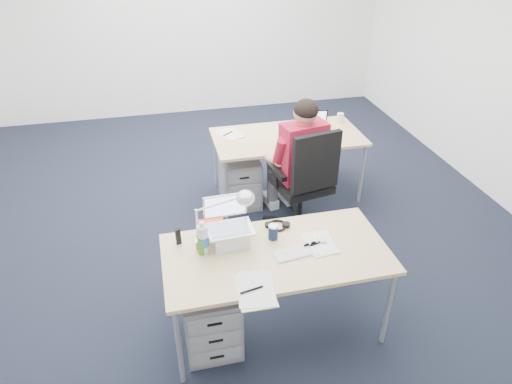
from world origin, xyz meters
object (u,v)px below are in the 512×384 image
sunglasses (310,245)px  wireless_keyboard (294,253)px  drawer_pedestal_far (240,180)px  desk_far (288,140)px  headphones (277,225)px  desk_lamp (216,220)px  bear_figurine (202,244)px  dark_laptop (314,123)px  seated_person (295,161)px  cordless_phone (178,236)px  drawer_pedestal_near (210,314)px  desk_near (276,257)px  water_bottle (203,238)px  computer_mouse (321,239)px  far_cup (340,118)px  book_stack (212,229)px  silver_laptop (230,224)px  office_chair (302,202)px

sunglasses → wireless_keyboard: bearing=-168.4°
drawer_pedestal_far → wireless_keyboard: 1.92m
desk_far → wireless_keyboard: bearing=-105.2°
headphones → desk_lamp: (-0.48, -0.12, 0.21)m
bear_figurine → dark_laptop: 2.26m
seated_person → cordless_phone: seated_person is taller
dark_laptop → seated_person: bearing=-117.5°
seated_person → bear_figurine: size_ratio=8.16×
drawer_pedestal_near → bear_figurine: 0.56m
wireless_keyboard → headphones: size_ratio=1.50×
desk_near → water_bottle: water_bottle is taller
wireless_keyboard → dark_laptop: 2.07m
computer_mouse → far_cup: far_cup is taller
computer_mouse → book_stack: bearing=151.4°
bear_figurine → sunglasses: bearing=-14.4°
computer_mouse → cordless_phone: cordless_phone is taller
desk_far → sunglasses: size_ratio=15.38×
computer_mouse → sunglasses: bearing=-167.7°
desk_far → cordless_phone: bearing=-128.9°
desk_near → bear_figurine: bearing=167.8°
bear_figurine → dark_laptop: (1.43, 1.75, 0.04)m
desk_far → wireless_keyboard: size_ratio=5.48×
desk_near → silver_laptop: 0.41m
seated_person → silver_laptop: seated_person is taller
desk_far → silver_laptop: (-0.94, -1.70, 0.22)m
headphones → desk_near: bearing=-93.7°
far_cup → office_chair: bearing=-128.8°
office_chair → computer_mouse: size_ratio=11.74×
desk_near → drawer_pedestal_far: bearing=87.1°
bear_figurine → drawer_pedestal_far: bearing=63.8°
desk_far → seated_person: seated_person is taller
headphones → dark_laptop: dark_laptop is taller
desk_far → drawer_pedestal_near: bearing=-120.8°
drawer_pedestal_near → dark_laptop: (1.42, 1.90, 0.58)m
water_bottle → desk_far: bearing=56.9°
drawer_pedestal_far → cordless_phone: cordless_phone is taller
far_cup → drawer_pedestal_far: bearing=-168.1°
cordless_phone → far_cup: bearing=22.7°
dark_laptop → desk_lamp: bearing=-119.7°
office_chair → cordless_phone: office_chair is taller
desk_near → water_bottle: size_ratio=6.21×
far_cup → dark_laptop: bearing=-150.9°
drawer_pedestal_near → desk_lamp: size_ratio=1.24×
drawer_pedestal_near → desk_lamp: 0.72m
seated_person → bear_figurine: (-1.08, -1.26, 0.13)m
office_chair → seated_person: size_ratio=0.84×
silver_laptop → dark_laptop: bearing=51.9°
far_cup → bear_figurine: bearing=-132.8°
drawer_pedestal_far → desk_lamp: 1.84m
bear_figurine → desk_lamp: size_ratio=0.38×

